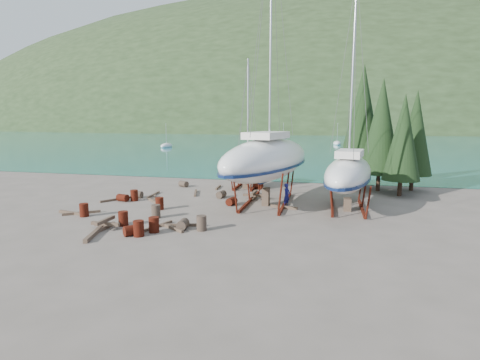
% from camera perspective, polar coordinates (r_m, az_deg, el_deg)
% --- Properties ---
extents(ground, '(600.00, 600.00, 0.00)m').
position_cam_1_polar(ground, '(25.45, -5.60, -5.31)').
color(ground, '#5F564B').
rests_on(ground, ground).
extents(bay_water, '(700.00, 700.00, 0.00)m').
position_cam_1_polar(bay_water, '(338.45, 12.21, 7.71)').
color(bay_water, '#1B6E8A').
rests_on(bay_water, ground).
extents(far_hill, '(800.00, 360.00, 110.00)m').
position_cam_1_polar(far_hill, '(343.45, 12.23, 7.72)').
color(far_hill, '#213018').
rests_on(far_hill, ground).
extents(far_house_left, '(6.60, 5.60, 5.60)m').
position_cam_1_polar(far_house_left, '(223.94, -4.28, 8.09)').
color(far_house_left, beige).
rests_on(far_house_left, ground).
extents(far_house_center, '(6.60, 5.60, 5.60)m').
position_cam_1_polar(far_house_center, '(215.17, 6.02, 8.03)').
color(far_house_center, beige).
rests_on(far_house_center, ground).
extents(far_house_right, '(6.60, 5.60, 5.60)m').
position_cam_1_polar(far_house_right, '(214.44, 19.51, 7.57)').
color(far_house_right, beige).
rests_on(far_house_right, ground).
extents(cypress_near_right, '(3.60, 3.60, 10.00)m').
position_cam_1_polar(cypress_near_right, '(35.57, 20.73, 7.64)').
color(cypress_near_right, black).
rests_on(cypress_near_right, ground).
extents(cypress_mid_right, '(3.06, 3.06, 8.50)m').
position_cam_1_polar(cypress_mid_right, '(33.84, 23.60, 5.96)').
color(cypress_mid_right, black).
rests_on(cypress_mid_right, ground).
extents(cypress_back_left, '(4.14, 4.14, 11.50)m').
position_cam_1_polar(cypress_back_left, '(37.41, 18.12, 9.15)').
color(cypress_back_left, black).
rests_on(cypress_back_left, ground).
extents(cypress_far_right, '(3.24, 3.24, 9.00)m').
position_cam_1_polar(cypress_far_right, '(37.05, 25.12, 6.51)').
color(cypress_far_right, black).
rests_on(cypress_far_right, ground).
extents(moored_boat_left, '(2.00, 5.00, 6.05)m').
position_cam_1_polar(moored_boat_left, '(91.80, -11.14, 5.13)').
color(moored_boat_left, silver).
rests_on(moored_boat_left, ground).
extents(moored_boat_mid, '(2.00, 5.00, 6.05)m').
position_cam_1_polar(moored_boat_mid, '(103.48, 14.56, 5.43)').
color(moored_boat_mid, silver).
rests_on(moored_boat_mid, ground).
extents(moored_boat_far, '(2.00, 5.00, 6.05)m').
position_cam_1_polar(moored_boat_far, '(134.40, 6.62, 6.41)').
color(moored_boat_far, silver).
rests_on(moored_boat_far, ground).
extents(large_sailboat_near, '(7.00, 14.12, 21.37)m').
position_cam_1_polar(large_sailboat_near, '(28.37, 4.24, 3.24)').
color(large_sailboat_near, silver).
rests_on(large_sailboat_near, ground).
extents(large_sailboat_far, '(4.54, 10.49, 16.06)m').
position_cam_1_polar(large_sailboat_far, '(27.62, 16.20, 1.05)').
color(large_sailboat_far, silver).
rests_on(large_sailboat_far, ground).
extents(small_sailboat_shore, '(4.83, 7.80, 11.92)m').
position_cam_1_polar(small_sailboat_shore, '(35.34, 1.04, 1.99)').
color(small_sailboat_shore, silver).
rests_on(small_sailboat_shore, ground).
extents(worker, '(0.66, 0.76, 1.75)m').
position_cam_1_polar(worker, '(27.60, 7.14, -2.34)').
color(worker, '#131455').
rests_on(worker, ground).
extents(drum_0, '(0.58, 0.58, 0.88)m').
position_cam_1_polar(drum_0, '(26.88, -22.67, -4.24)').
color(drum_0, '#601910').
rests_on(drum_0, ground).
extents(drum_1, '(0.67, 0.94, 0.58)m').
position_cam_1_polar(drum_1, '(22.26, -8.71, -6.69)').
color(drum_1, '#2D2823').
rests_on(drum_1, ground).
extents(drum_2, '(0.99, 0.76, 0.58)m').
position_cam_1_polar(drum_2, '(30.87, -17.44, -2.59)').
color(drum_2, '#601910').
rests_on(drum_2, ground).
extents(drum_3, '(0.58, 0.58, 0.88)m').
position_cam_1_polar(drum_3, '(21.39, -15.18, -7.14)').
color(drum_3, '#601910').
rests_on(drum_3, ground).
extents(drum_4, '(0.97, 0.74, 0.58)m').
position_cam_1_polar(drum_4, '(34.74, 2.75, -0.93)').
color(drum_4, '#601910').
rests_on(drum_4, ground).
extents(drum_6, '(0.77, 0.99, 0.58)m').
position_cam_1_polar(drum_6, '(28.17, -1.30, -3.26)').
color(drum_6, '#601910').
rests_on(drum_6, ground).
extents(drum_7, '(0.58, 0.58, 0.88)m').
position_cam_1_polar(drum_7, '(21.92, -12.99, -6.66)').
color(drum_7, '#601910').
rests_on(drum_7, ground).
extents(drum_8, '(0.58, 0.58, 0.88)m').
position_cam_1_polar(drum_8, '(30.76, -15.82, -2.28)').
color(drum_8, '#601910').
rests_on(drum_8, ground).
extents(drum_9, '(1.05, 0.93, 0.58)m').
position_cam_1_polar(drum_9, '(36.30, -8.60, -0.59)').
color(drum_9, '#2D2823').
rests_on(drum_9, ground).
extents(drum_10, '(0.58, 0.58, 0.88)m').
position_cam_1_polar(drum_10, '(23.77, -17.36, -5.62)').
color(drum_10, '#601910').
rests_on(drum_10, ground).
extents(drum_11, '(0.73, 0.97, 0.58)m').
position_cam_1_polar(drum_11, '(30.84, -2.88, -2.20)').
color(drum_11, '#2D2823').
rests_on(drum_11, ground).
extents(drum_12, '(1.02, 1.04, 0.58)m').
position_cam_1_polar(drum_12, '(21.67, -16.12, -7.38)').
color(drum_12, '#601910').
rests_on(drum_12, ground).
extents(drum_14, '(0.58, 0.58, 0.88)m').
position_cam_1_polar(drum_14, '(27.34, -12.15, -3.52)').
color(drum_14, '#601910').
rests_on(drum_14, ground).
extents(drum_15, '(0.90, 0.61, 0.58)m').
position_cam_1_polar(drum_15, '(31.86, -15.42, -2.15)').
color(drum_15, '#2D2823').
rests_on(drum_15, ground).
extents(drum_16, '(0.58, 0.58, 0.88)m').
position_cam_1_polar(drum_16, '(25.03, -12.69, -4.69)').
color(drum_16, '#2D2823').
rests_on(drum_16, ground).
extents(drum_17, '(0.58, 0.58, 0.88)m').
position_cam_1_polar(drum_17, '(21.81, -5.88, -6.55)').
color(drum_17, '#2D2823').
rests_on(drum_17, ground).
extents(timber_1, '(2.01, 0.67, 0.19)m').
position_cam_1_polar(timber_1, '(27.33, 6.69, -4.12)').
color(timber_1, brown).
rests_on(timber_1, ground).
extents(timber_3, '(1.06, 2.94, 0.15)m').
position_cam_1_polar(timber_3, '(22.79, -12.94, -7.01)').
color(timber_3, brown).
rests_on(timber_3, ground).
extents(timber_4, '(1.71, 1.71, 0.17)m').
position_cam_1_polar(timber_4, '(29.89, -13.01, -3.18)').
color(timber_4, brown).
rests_on(timber_4, ground).
extents(timber_5, '(2.83, 0.93, 0.16)m').
position_cam_1_polar(timber_5, '(22.89, -9.07, -6.80)').
color(timber_5, brown).
rests_on(timber_5, ground).
extents(timber_7, '(1.59, 1.15, 0.17)m').
position_cam_1_polar(timber_7, '(22.26, -10.04, -7.26)').
color(timber_7, brown).
rests_on(timber_7, ground).
extents(timber_9, '(0.37, 2.12, 0.15)m').
position_cam_1_polar(timber_9, '(35.32, -3.35, -1.13)').
color(timber_9, brown).
rests_on(timber_9, ground).
extents(timber_10, '(0.99, 2.63, 0.16)m').
position_cam_1_polar(timber_10, '(32.78, -6.81, -1.96)').
color(timber_10, brown).
rests_on(timber_10, ground).
extents(timber_11, '(1.16, 2.33, 0.15)m').
position_cam_1_polar(timber_11, '(31.00, -12.91, -2.76)').
color(timber_11, brown).
rests_on(timber_11, ground).
extents(timber_12, '(2.01, 1.64, 0.17)m').
position_cam_1_polar(timber_12, '(27.72, -23.00, -4.63)').
color(timber_12, brown).
rests_on(timber_12, ground).
extents(timber_14, '(2.47, 0.67, 0.18)m').
position_cam_1_polar(timber_14, '(27.86, -24.13, -4.61)').
color(timber_14, brown).
rests_on(timber_14, ground).
extents(timber_15, '(0.39, 2.65, 0.15)m').
position_cam_1_polar(timber_15, '(32.64, -13.05, -2.19)').
color(timber_15, brown).
rests_on(timber_15, ground).
extents(timber_16, '(1.14, 3.18, 0.23)m').
position_cam_1_polar(timber_16, '(22.57, -21.17, -7.45)').
color(timber_16, brown).
rests_on(timber_16, ground).
extents(timber_17, '(1.63, 2.43, 0.16)m').
position_cam_1_polar(timber_17, '(31.49, -18.27, -2.80)').
color(timber_17, brown).
rests_on(timber_17, ground).
extents(timber_pile_fore, '(1.80, 1.80, 0.60)m').
position_cam_1_polar(timber_pile_fore, '(23.45, -19.85, -6.30)').
color(timber_pile_fore, brown).
rests_on(timber_pile_fore, ground).
extents(timber_pile_aft, '(1.80, 1.80, 0.60)m').
position_cam_1_polar(timber_pile_aft, '(30.40, 2.13, -2.34)').
color(timber_pile_aft, brown).
rests_on(timber_pile_aft, ground).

